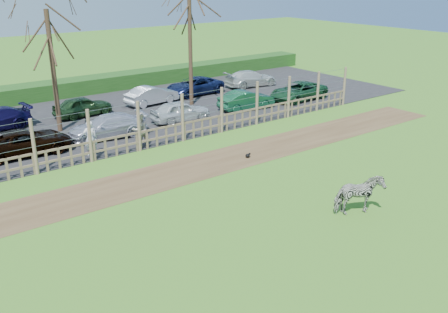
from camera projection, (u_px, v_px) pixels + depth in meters
ground at (243, 209)px, 18.50m from camera, size 120.00×120.00×0.00m
dirt_strip at (178, 172)px, 21.87m from camera, size 34.00×2.80×0.01m
asphalt at (88, 121)px, 29.35m from camera, size 44.00×13.00×0.04m
hedge at (47, 91)px, 34.40m from camera, size 46.00×2.00×1.10m
fence at (139, 135)px, 24.21m from camera, size 30.16×0.16×2.50m
tree_mid at (50, 42)px, 25.78m from camera, size 4.80×4.80×6.83m
tree_right at (190, 23)px, 31.11m from camera, size 4.80×4.80×7.35m
zebra at (359, 195)px, 17.86m from camera, size 1.90×1.32×1.47m
visitor_a at (90, 138)px, 23.41m from camera, size 0.72×0.58×1.72m
visitor_b at (140, 130)px, 24.74m from camera, size 0.85×0.66×1.72m
crow at (248, 156)px, 23.52m from camera, size 0.28×0.21×0.23m
car_2 at (26, 142)px, 23.73m from camera, size 4.42×2.22×1.20m
car_3 at (107, 126)px, 26.14m from camera, size 4.32×2.22×1.20m
car_4 at (180, 111)px, 29.05m from camera, size 3.60×1.62×1.20m
car_5 at (246, 100)px, 31.58m from camera, size 3.75×1.62×1.20m
car_6 at (299, 91)px, 33.89m from camera, size 4.42×2.22×1.20m
car_10 at (83, 106)px, 30.08m from camera, size 3.64×1.73×1.20m
car_11 at (152, 95)px, 32.77m from camera, size 3.76×1.67×1.20m
car_12 at (194, 86)px, 35.39m from camera, size 4.42×2.21×1.20m
car_13 at (251, 78)px, 37.95m from camera, size 4.30×2.15×1.20m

